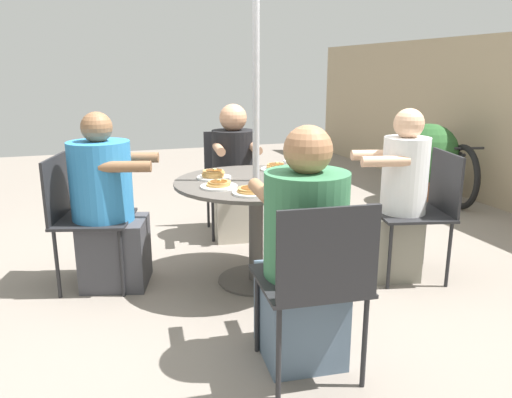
# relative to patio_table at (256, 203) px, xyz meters

# --- Properties ---
(ground_plane) EXTENTS (12.00, 12.00, 0.00)m
(ground_plane) POSITION_rel_patio_table_xyz_m (0.00, 0.00, -0.56)
(ground_plane) COLOR gray
(patio_table) EXTENTS (1.07, 1.07, 0.71)m
(patio_table) POSITION_rel_patio_table_xyz_m (0.00, 0.00, 0.00)
(patio_table) COLOR #4C4742
(patio_table) RESTS_ON ground
(umbrella_pole) EXTENTS (0.04, 0.04, 2.24)m
(umbrella_pole) POSITION_rel_patio_table_xyz_m (0.00, 0.00, 0.56)
(umbrella_pole) COLOR #ADADB2
(umbrella_pole) RESTS_ON ground
(patio_chair_north) EXTENTS (0.58, 0.58, 0.88)m
(patio_chair_north) POSITION_rel_patio_table_xyz_m (-0.31, -1.11, -0.04)
(patio_chair_north) COLOR #232326
(patio_chair_north) RESTS_ON ground
(diner_north) EXTENTS (0.50, 0.59, 1.16)m
(diner_north) POSITION_rel_patio_table_xyz_m (-0.26, -0.94, -0.04)
(diner_north) COLOR #3D3D42
(diner_north) RESTS_ON ground
(patio_chair_east) EXTENTS (0.51, 0.51, 0.88)m
(patio_chair_east) POSITION_rel_patio_table_xyz_m (1.15, -0.10, -0.04)
(patio_chair_east) COLOR #232326
(patio_chair_east) RESTS_ON ground
(diner_east) EXTENTS (0.58, 0.43, 1.18)m
(diner_east) POSITION_rel_patio_table_xyz_m (0.97, -0.09, -0.03)
(diner_east) COLOR slate
(diner_east) RESTS_ON ground
(patio_chair_south) EXTENTS (0.57, 0.57, 0.88)m
(patio_chair_south) POSITION_rel_patio_table_xyz_m (0.28, 1.12, -0.04)
(patio_chair_south) COLOR #232326
(patio_chair_south) RESTS_ON ground
(diner_south) EXTENTS (0.40, 0.52, 1.17)m
(diner_south) POSITION_rel_patio_table_xyz_m (0.23, 0.95, -0.01)
(diner_south) COLOR gray
(diner_south) RESTS_ON ground
(patio_chair_west) EXTENTS (0.53, 0.53, 0.88)m
(patio_chair_west) POSITION_rel_patio_table_xyz_m (-1.14, 0.15, -0.04)
(patio_chair_west) COLOR #232326
(patio_chair_west) RESTS_ON ground
(diner_west) EXTENTS (0.55, 0.41, 1.14)m
(diner_west) POSITION_rel_patio_table_xyz_m (-0.96, 0.13, -0.04)
(diner_west) COLOR beige
(diner_west) RESTS_ON ground
(pancake_plate_a) EXTENTS (0.23, 0.23, 0.06)m
(pancake_plate_a) POSITION_rel_patio_table_xyz_m (0.27, 0.19, 0.17)
(pancake_plate_a) COLOR white
(pancake_plate_a) RESTS_ON patio_table
(pancake_plate_b) EXTENTS (0.23, 0.23, 0.07)m
(pancake_plate_b) POSITION_rel_patio_table_xyz_m (-0.15, -0.25, 0.17)
(pancake_plate_b) COLOR white
(pancake_plate_b) RESTS_ON patio_table
(pancake_plate_c) EXTENTS (0.23, 0.23, 0.06)m
(pancake_plate_c) POSITION_rel_patio_table_xyz_m (-0.28, 0.25, 0.17)
(pancake_plate_c) COLOR white
(pancake_plate_c) RESTS_ON patio_table
(pancake_plate_d) EXTENTS (0.23, 0.23, 0.05)m
(pancake_plate_d) POSITION_rel_patio_table_xyz_m (0.11, -0.28, 0.17)
(pancake_plate_d) COLOR white
(pancake_plate_d) RESTS_ON patio_table
(pancake_plate_e) EXTENTS (0.23, 0.23, 0.05)m
(pancake_plate_e) POSITION_rel_patio_table_xyz_m (0.33, -0.14, 0.17)
(pancake_plate_e) COLOR white
(pancake_plate_e) RESTS_ON patio_table
(syrup_bottle) EXTENTS (0.10, 0.07, 0.16)m
(syrup_bottle) POSITION_rel_patio_table_xyz_m (0.18, 0.39, 0.21)
(syrup_bottle) COLOR brown
(syrup_bottle) RESTS_ON patio_table
(coffee_cup) EXTENTS (0.09, 0.09, 0.10)m
(coffee_cup) POSITION_rel_patio_table_xyz_m (-0.08, 0.27, 0.20)
(coffee_cup) COLOR white
(coffee_cup) RESTS_ON patio_table
(drinking_glass_a) EXTENTS (0.06, 0.06, 0.13)m
(drinking_glass_a) POSITION_rel_patio_table_xyz_m (0.06, 0.28, 0.22)
(drinking_glass_a) COLOR silver
(drinking_glass_a) RESTS_ON patio_table
(bicycle) EXTENTS (1.38, 0.49, 0.69)m
(bicycle) POSITION_rel_patio_table_xyz_m (-1.43, 2.69, -0.21)
(bicycle) COLOR black
(bicycle) RESTS_ON ground
(potted_shrub) EXTENTS (0.65, 0.65, 0.85)m
(potted_shrub) POSITION_rel_patio_table_xyz_m (-1.42, 2.42, -0.07)
(potted_shrub) COLOR brown
(potted_shrub) RESTS_ON ground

